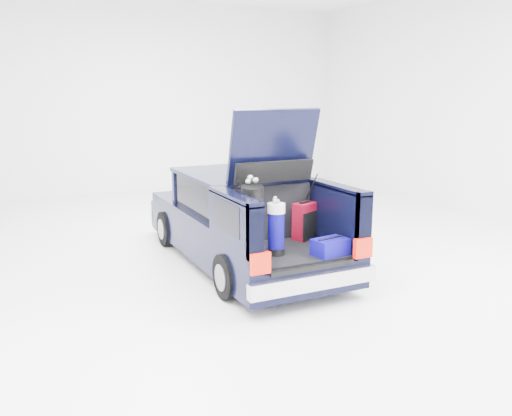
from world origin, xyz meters
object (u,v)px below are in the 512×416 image
blue_duffel (330,247)px  blue_golf_bag (276,229)px  red_suitcase (305,221)px  black_golf_bag (252,219)px  car (240,220)px

blue_duffel → blue_golf_bag: bearing=144.4°
red_suitcase → black_golf_bag: bearing=174.8°
blue_golf_bag → black_golf_bag: bearing=168.9°
red_suitcase → blue_golf_bag: size_ratio=0.73×
black_golf_bag → red_suitcase: bearing=42.8°
black_golf_bag → blue_golf_bag: size_ratio=1.35×
red_suitcase → black_golf_bag: size_ratio=0.54×
blue_golf_bag → blue_duffel: size_ratio=1.57×
blue_duffel → car: bearing=93.2°
black_golf_bag → blue_golf_bag: (0.28, -0.15, -0.12)m
car → blue_golf_bag: size_ratio=6.01×
red_suitcase → black_golf_bag: (-1.00, -0.34, 0.20)m
blue_golf_bag → blue_duffel: blue_golf_bag is taller
car → blue_golf_bag: 1.72m
red_suitcase → blue_duffel: 0.83m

